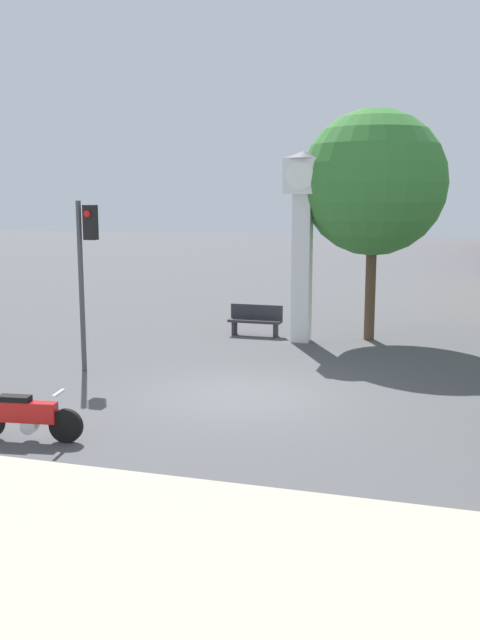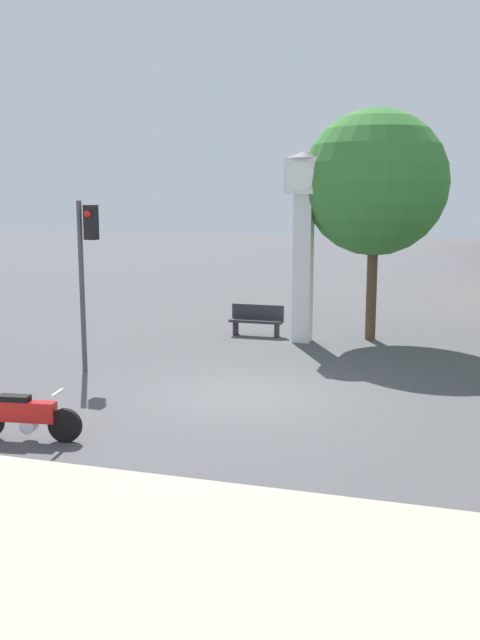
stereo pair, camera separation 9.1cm
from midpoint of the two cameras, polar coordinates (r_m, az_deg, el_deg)
The scene contains 7 objects.
ground_plane at distance 15.12m, azimuth 0.47°, elevation -6.04°, with size 120.00×120.00×0.00m, color #4C4C4F.
sidewalk_strip at distance 8.49m, azimuth -15.09°, elevation -19.46°, with size 36.00×6.00×0.10m.
motorcycle at distance 12.87m, azimuth -16.61°, elevation -7.38°, with size 2.00×0.48×0.89m.
clock_tower at distance 20.23m, azimuth 5.25°, elevation 8.08°, with size 1.16×1.16×5.36m.
traffic_light at distance 17.08m, azimuth -12.04°, elevation 5.11°, with size 0.50×0.35×4.04m.
street_tree at distance 20.78m, azimuth 10.87°, elevation 10.71°, with size 4.11×4.11×6.57m.
bench at distance 21.34m, azimuth 1.47°, elevation 0.05°, with size 1.60×0.44×0.92m.
Camera 2 is at (4.07, -13.95, 4.18)m, focal length 40.00 mm.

